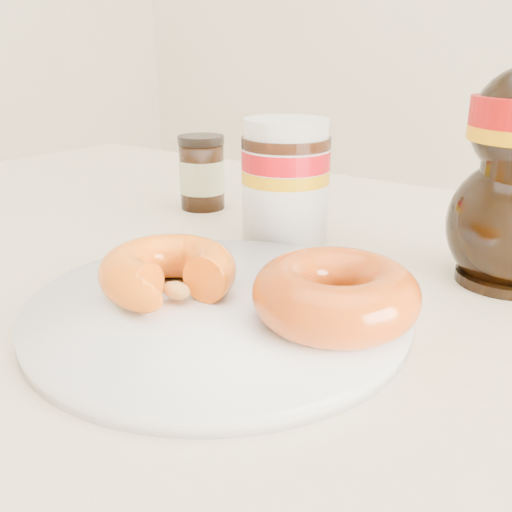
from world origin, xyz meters
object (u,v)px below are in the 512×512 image
Objects in this scene: plate at (218,309)px; donut_whole at (335,294)px; dining_table at (255,373)px; dark_jar at (202,173)px; nutella_jar at (285,177)px; donut_bitten at (168,271)px.

donut_whole is (0.09, 0.02, 0.03)m from plate.
dining_table is at bearing 98.64° from plate.
plate is at bearing -47.46° from dark_jar.
dining_table is 11.03× the size of nutella_jar.
donut_whole is (0.10, -0.04, 0.12)m from dining_table.
donut_bitten is 0.13m from donut_whole.
nutella_jar is 0.17m from dark_jar.
donut_whole is (0.13, 0.03, 0.00)m from donut_bitten.
plate is 2.73× the size of donut_bitten.
donut_bitten is at bearing -164.58° from plate.
dining_table is 0.11m from plate.
dark_jar is (-0.30, 0.21, 0.01)m from donut_whole.
nutella_jar is (-0.15, 0.16, 0.03)m from donut_whole.
donut_whole is at bearing -35.09° from dark_jar.
plate is 0.09m from donut_whole.
nutella_jar reaches higher than dark_jar.
plate is 0.05m from donut_bitten.
donut_whole is 0.91× the size of nutella_jar.
donut_whole reaches higher than dining_table.
donut_bitten is (-0.04, -0.01, 0.02)m from plate.
dark_jar is at bearing 140.02° from dining_table.
dark_jar is (-0.18, 0.24, 0.01)m from donut_bitten.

